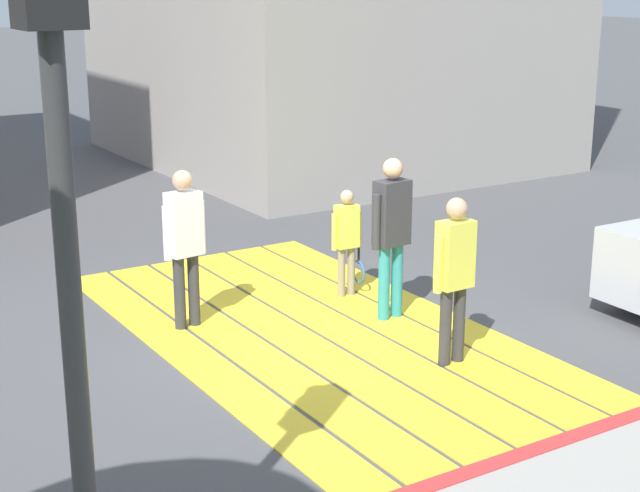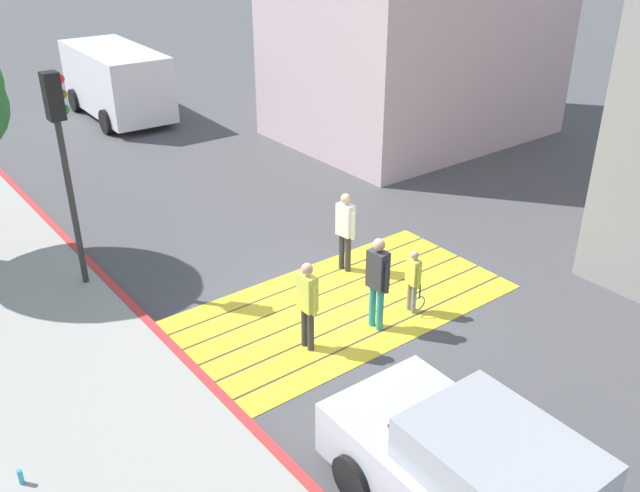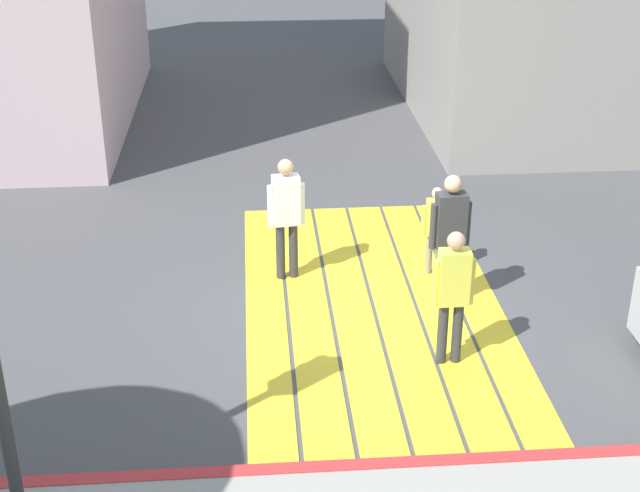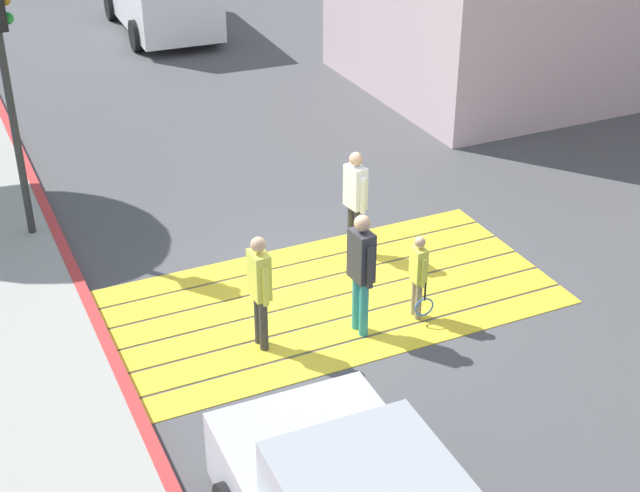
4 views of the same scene
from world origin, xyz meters
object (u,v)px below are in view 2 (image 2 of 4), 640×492
car_parked_near_curb (487,490)px  traffic_light_corner (62,139)px  pedestrian_adult_side (378,277)px  water_bottle (21,477)px  pedestrian_adult_trailing (345,226)px  pedestrian_adult_lead (307,300)px  van_down_street (117,80)px  pedestrian_child_with_racket (413,278)px

car_parked_near_curb → traffic_light_corner: (-1.58, 8.71, 2.30)m
traffic_light_corner → pedestrian_adult_side: size_ratio=2.39×
water_bottle → car_parked_near_curb: bearing=-44.4°
water_bottle → pedestrian_adult_trailing: (7.08, 2.01, 0.76)m
pedestrian_adult_lead → pedestrian_adult_trailing: size_ratio=0.96×
traffic_light_corner → van_down_street: bearing=63.8°
van_down_street → pedestrian_adult_side: bearing=-96.5°
pedestrian_adult_trailing → pedestrian_child_with_racket: pedestrian_adult_trailing is taller
water_bottle → pedestrian_adult_trailing: bearing=15.9°
water_bottle → pedestrian_adult_trailing: 7.40m
water_bottle → pedestrian_adult_lead: (4.83, 0.27, 0.73)m
water_bottle → pedestrian_adult_side: bearing=0.2°
water_bottle → pedestrian_adult_lead: bearing=3.2°
pedestrian_adult_lead → pedestrian_adult_trailing: (2.25, 1.74, 0.04)m
car_parked_near_curb → water_bottle: car_parked_near_curb is taller
van_down_street → pedestrian_adult_lead: bearing=-101.5°
pedestrian_adult_side → pedestrian_adult_trailing: bearing=65.2°
pedestrian_adult_lead → van_down_street: bearing=78.5°
van_down_street → pedestrian_adult_lead: (-3.07, -15.08, -0.32)m
pedestrian_adult_lead → pedestrian_child_with_racket: (2.21, -0.26, -0.24)m
traffic_light_corner → pedestrian_child_with_racket: 6.80m
car_parked_near_curb → pedestrian_adult_side: pedestrian_adult_side is taller
traffic_light_corner → pedestrian_adult_side: (3.55, -4.59, -2.00)m
pedestrian_adult_lead → pedestrian_child_with_racket: 2.24m
pedestrian_adult_lead → traffic_light_corner: bearing=117.1°
pedestrian_child_with_racket → pedestrian_adult_trailing: bearing=88.8°
traffic_light_corner → pedestrian_adult_lead: size_ratio=2.58×
pedestrian_adult_side → van_down_street: bearing=83.5°
water_bottle → pedestrian_adult_side: pedestrian_adult_side is taller
water_bottle → pedestrian_adult_lead: pedestrian_adult_lead is taller
traffic_light_corner → car_parked_near_curb: bearing=-79.7°
traffic_light_corner → water_bottle: 6.00m
pedestrian_adult_side → traffic_light_corner: bearing=127.8°
traffic_light_corner → pedestrian_child_with_racket: traffic_light_corner is taller
car_parked_near_curb → pedestrian_child_with_racket: (2.85, 4.11, -0.02)m
pedestrian_child_with_racket → pedestrian_adult_side: bearing=178.8°
car_parked_near_curb → water_bottle: bearing=135.6°
pedestrian_adult_trailing → pedestrian_child_with_racket: bearing=-91.2°
traffic_light_corner → pedestrian_child_with_racket: size_ratio=3.34×
car_parked_near_curb → pedestrian_adult_trailing: (2.89, 6.12, 0.26)m
traffic_light_corner → pedestrian_adult_side: 6.14m
pedestrian_adult_trailing → pedestrian_adult_side: bearing=-114.8°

